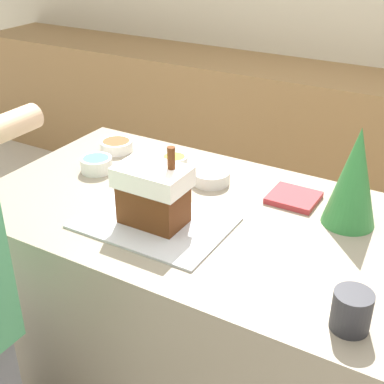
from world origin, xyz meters
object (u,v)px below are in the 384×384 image
(candy_bowl_far_right, at_px, (116,145))
(candy_bowl_far_left, at_px, (96,164))
(baking_tray, at_px, (154,222))
(gingerbread_house, at_px, (153,193))
(candy_bowl_front_corner, at_px, (211,176))
(cookbook, at_px, (294,198))
(decorative_tree, at_px, (354,177))
(mug, at_px, (352,311))
(candy_bowl_center_rear, at_px, (174,161))

(candy_bowl_far_right, xyz_separation_m, candy_bowl_far_left, (0.05, -0.19, 0.01))
(baking_tray, distance_m, gingerbread_house, 0.10)
(candy_bowl_front_corner, height_order, candy_bowl_far_left, candy_bowl_far_left)
(candy_bowl_front_corner, bearing_deg, candy_bowl_far_right, 173.15)
(baking_tray, bearing_deg, gingerbread_house, 22.90)
(cookbook, bearing_deg, candy_bowl_front_corner, -175.13)
(baking_tray, relative_size, candy_bowl_front_corner, 3.41)
(candy_bowl_far_left, xyz_separation_m, cookbook, (0.72, 0.16, -0.02))
(decorative_tree, xyz_separation_m, mug, (0.14, -0.47, -0.11))
(baking_tray, xyz_separation_m, mug, (0.66, -0.16, 0.05))
(gingerbread_house, xyz_separation_m, candy_bowl_center_rear, (-0.17, 0.38, -0.08))
(gingerbread_house, height_order, candy_bowl_front_corner, gingerbread_house)
(candy_bowl_center_rear, bearing_deg, decorative_tree, -5.92)
(candy_bowl_far_right, relative_size, candy_bowl_center_rear, 1.33)
(candy_bowl_front_corner, xyz_separation_m, candy_bowl_center_rear, (-0.18, 0.05, -0.00))
(candy_bowl_far_left, xyz_separation_m, candy_bowl_center_rear, (0.23, 0.18, -0.01))
(decorative_tree, distance_m, candy_bowl_center_rear, 0.71)
(mug, bearing_deg, candy_bowl_far_right, 153.51)
(candy_bowl_center_rear, bearing_deg, baking_tray, -66.82)
(candy_bowl_center_rear, bearing_deg, candy_bowl_front_corner, -13.94)
(decorative_tree, relative_size, mug, 3.17)
(gingerbread_house, relative_size, candy_bowl_far_right, 1.95)
(candy_bowl_front_corner, height_order, candy_bowl_center_rear, candy_bowl_front_corner)
(gingerbread_house, bearing_deg, candy_bowl_center_rear, 113.24)
(candy_bowl_front_corner, distance_m, candy_bowl_far_left, 0.44)
(baking_tray, bearing_deg, candy_bowl_center_rear, 113.18)
(gingerbread_house, distance_m, candy_bowl_far_left, 0.45)
(baking_tray, height_order, candy_bowl_front_corner, candy_bowl_front_corner)
(candy_bowl_far_left, distance_m, mug, 1.12)
(baking_tray, distance_m, candy_bowl_front_corner, 0.34)
(candy_bowl_front_corner, relative_size, mug, 1.35)
(candy_bowl_center_rear, bearing_deg, candy_bowl_far_right, 177.85)
(decorative_tree, bearing_deg, candy_bowl_front_corner, 177.08)
(decorative_tree, height_order, candy_bowl_far_left, decorative_tree)
(baking_tray, distance_m, candy_bowl_center_rear, 0.42)
(baking_tray, height_order, candy_bowl_far_right, candy_bowl_far_right)
(candy_bowl_far_left, bearing_deg, candy_bowl_front_corner, 17.71)
(candy_bowl_center_rear, bearing_deg, candy_bowl_far_left, -142.55)
(candy_bowl_far_right, relative_size, candy_bowl_far_left, 1.11)
(candy_bowl_far_right, distance_m, mug, 1.24)
(gingerbread_house, xyz_separation_m, candy_bowl_front_corner, (0.02, 0.34, -0.08))
(baking_tray, relative_size, candy_bowl_far_right, 3.52)
(decorative_tree, bearing_deg, candy_bowl_far_left, -173.36)
(baking_tray, height_order, decorative_tree, decorative_tree)
(candy_bowl_far_right, distance_m, candy_bowl_center_rear, 0.29)
(candy_bowl_far_left, bearing_deg, baking_tray, -27.32)
(candy_bowl_front_corner, xyz_separation_m, candy_bowl_far_left, (-0.42, -0.13, 0.00))
(baking_tray, bearing_deg, mug, -13.51)
(candy_bowl_far_left, bearing_deg, cookbook, 12.42)
(decorative_tree, bearing_deg, candy_bowl_far_right, 175.18)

